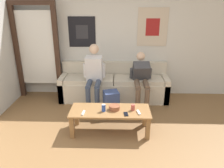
% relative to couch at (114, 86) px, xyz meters
% --- Properties ---
extents(wall_back, '(10.00, 0.07, 2.55)m').
position_rel_couch_xyz_m(wall_back, '(-0.00, 0.35, 0.98)').
color(wall_back, silver).
rests_on(wall_back, ground_plane).
extents(door_frame, '(1.00, 0.10, 2.15)m').
position_rel_couch_xyz_m(door_frame, '(-1.73, 0.13, 0.90)').
color(door_frame, '#382319').
rests_on(door_frame, ground_plane).
extents(couch, '(2.42, 0.68, 0.81)m').
position_rel_couch_xyz_m(couch, '(0.00, 0.00, 0.00)').
color(couch, beige).
rests_on(couch, ground_plane).
extents(coffee_table, '(1.35, 0.53, 0.41)m').
position_rel_couch_xyz_m(coffee_table, '(-0.03, -1.38, 0.04)').
color(coffee_table, olive).
rests_on(coffee_table, ground_plane).
extents(person_seated_adult, '(0.47, 0.81, 1.30)m').
position_rel_couch_xyz_m(person_seated_adult, '(-0.41, -0.37, 0.42)').
color(person_seated_adult, '#384256').
rests_on(person_seated_adult, ground_plane).
extents(person_seated_teen, '(0.47, 0.98, 1.11)m').
position_rel_couch_xyz_m(person_seated_teen, '(0.58, -0.34, 0.32)').
color(person_seated_teen, brown).
rests_on(person_seated_teen, ground_plane).
extents(backpack, '(0.35, 0.35, 0.48)m').
position_rel_couch_xyz_m(backpack, '(-0.03, -0.75, -0.07)').
color(backpack, navy).
rests_on(backpack, ground_plane).
extents(ceramic_bowl, '(0.19, 0.19, 0.08)m').
position_rel_couch_xyz_m(ceramic_bowl, '(0.04, -1.36, 0.16)').
color(ceramic_bowl, brown).
rests_on(ceramic_bowl, coffee_table).
extents(pillar_candle, '(0.06, 0.06, 0.11)m').
position_rel_couch_xyz_m(pillar_candle, '(0.35, -1.37, 0.16)').
color(pillar_candle, '#B24C42').
rests_on(pillar_candle, coffee_table).
extents(drink_can_blue, '(0.07, 0.07, 0.12)m').
position_rel_couch_xyz_m(drink_can_blue, '(-0.14, -1.43, 0.17)').
color(drink_can_blue, '#28479E').
rests_on(drink_can_blue, coffee_table).
extents(game_controller_near_left, '(0.06, 0.15, 0.03)m').
position_rel_couch_xyz_m(game_controller_near_left, '(0.44, -1.47, 0.12)').
color(game_controller_near_left, white).
rests_on(game_controller_near_left, coffee_table).
extents(game_controller_near_right, '(0.04, 0.15, 0.03)m').
position_rel_couch_xyz_m(game_controller_near_right, '(-0.47, -1.51, 0.12)').
color(game_controller_near_right, white).
rests_on(game_controller_near_right, coffee_table).
extents(cell_phone, '(0.08, 0.14, 0.01)m').
position_rel_couch_xyz_m(cell_phone, '(0.23, -1.53, 0.12)').
color(cell_phone, black).
rests_on(cell_phone, coffee_table).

